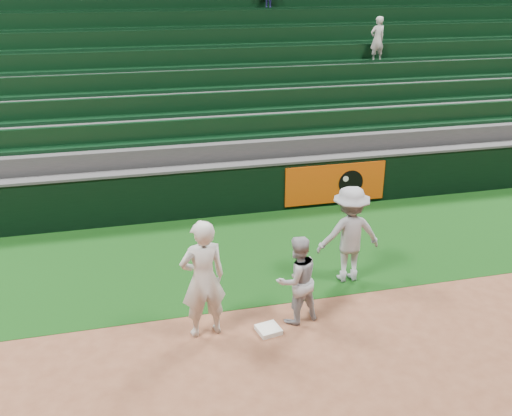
{
  "coord_description": "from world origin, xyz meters",
  "views": [
    {
      "loc": [
        -2.12,
        -7.44,
        5.45
      ],
      "look_at": [
        0.29,
        2.3,
        1.3
      ],
      "focal_mm": 40.0,
      "sensor_mm": 36.0,
      "label": 1
    }
  ],
  "objects_px": {
    "first_base": "(269,330)",
    "base_coach": "(349,234)",
    "first_baseman": "(203,279)",
    "baserunner": "(297,280)"
  },
  "relations": [
    {
      "from": "first_base",
      "to": "base_coach",
      "type": "distance_m",
      "value": 2.5
    },
    {
      "from": "first_base",
      "to": "first_baseman",
      "type": "distance_m",
      "value": 1.42
    },
    {
      "from": "first_base",
      "to": "first_baseman",
      "type": "bearing_deg",
      "value": 167.81
    },
    {
      "from": "first_base",
      "to": "baserunner",
      "type": "xyz_separation_m",
      "value": [
        0.54,
        0.23,
        0.73
      ]
    },
    {
      "from": "baserunner",
      "to": "first_base",
      "type": "bearing_deg",
      "value": 8.61
    },
    {
      "from": "baserunner",
      "to": "base_coach",
      "type": "xyz_separation_m",
      "value": [
        1.37,
        1.1,
        0.17
      ]
    },
    {
      "from": "base_coach",
      "to": "baserunner",
      "type": "bearing_deg",
      "value": 39.81
    },
    {
      "from": "first_baseman",
      "to": "base_coach",
      "type": "xyz_separation_m",
      "value": [
        2.93,
        1.11,
        -0.06
      ]
    },
    {
      "from": "first_baseman",
      "to": "base_coach",
      "type": "bearing_deg",
      "value": -167.42
    },
    {
      "from": "baserunner",
      "to": "first_baseman",
      "type": "bearing_deg",
      "value": -13.82
    }
  ]
}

